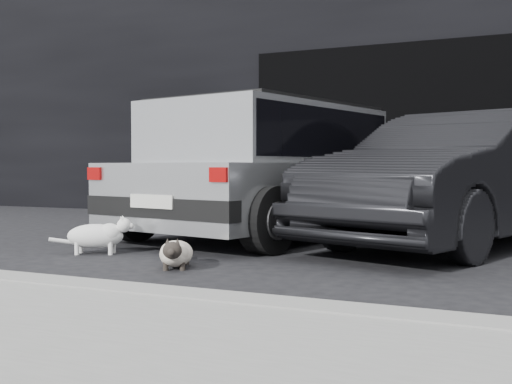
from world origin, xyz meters
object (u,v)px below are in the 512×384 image
at_px(second_car, 462,178).
at_px(cat_white, 99,235).
at_px(cat_siamese, 176,253).
at_px(silver_hatchback, 274,164).

relative_size(second_car, cat_white, 5.95).
xyz_separation_m(cat_siamese, cat_white, (-1.06, 0.41, 0.05)).
bearing_deg(second_car, cat_siamese, -108.64).
bearing_deg(cat_siamese, cat_white, -46.70).
height_order(silver_hatchback, second_car, silver_hatchback).
distance_m(silver_hatchback, second_car, 2.07).
bearing_deg(second_car, cat_white, -126.91).
bearing_deg(silver_hatchback, second_car, 9.75).
relative_size(silver_hatchback, cat_siamese, 6.32).
distance_m(second_car, cat_siamese, 3.06).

